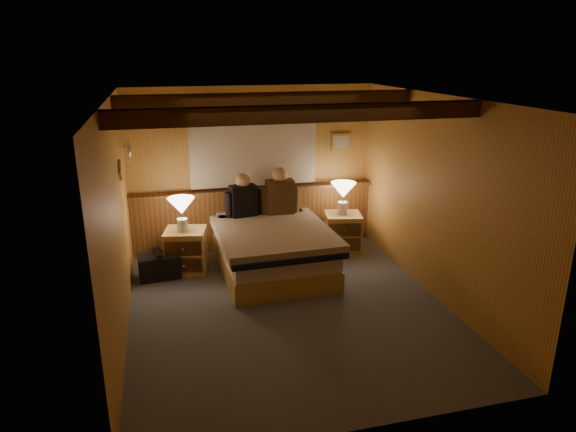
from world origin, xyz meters
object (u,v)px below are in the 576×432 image
object	(u,v)px
nightstand_right	(343,232)
lamp_right	(343,192)
nightstand_left	(186,251)
duffel_bag	(159,266)
bed	(273,249)
lamp_left	(181,208)
person_right	(280,194)
person_left	(243,199)

from	to	relation	value
nightstand_right	lamp_right	size ratio (longest dim) A/B	1.26
nightstand_left	duffel_bag	world-z (taller)	nightstand_left
bed	nightstand_left	xyz separation A→B (m)	(-1.12, 0.33, -0.04)
bed	lamp_left	bearing A→B (deg)	164.37
lamp_left	nightstand_right	bearing A→B (deg)	5.60
lamp_left	person_right	distance (m)	1.44
person_left	lamp_left	bearing A→B (deg)	-168.75
nightstand_left	lamp_left	world-z (taller)	lamp_left
duffel_bag	nightstand_left	bearing A→B (deg)	14.88
nightstand_left	nightstand_right	size ratio (longest dim) A/B	1.03
duffel_bag	person_left	bearing A→B (deg)	13.51
nightstand_left	person_right	distance (m)	1.53
lamp_left	lamp_right	bearing A→B (deg)	5.96
nightstand_left	nightstand_right	world-z (taller)	nightstand_left
person_right	person_left	bearing A→B (deg)	-177.50
nightstand_right	person_left	xyz separation A→B (m)	(-1.47, 0.09, 0.60)
person_right	lamp_left	bearing A→B (deg)	-164.99
nightstand_right	lamp_right	bearing A→B (deg)	132.57
person_left	duffel_bag	xyz separation A→B (m)	(-1.21, -0.41, -0.72)
lamp_left	duffel_bag	size ratio (longest dim) A/B	0.84
nightstand_right	bed	bearing A→B (deg)	-144.88
nightstand_left	person_right	size ratio (longest dim) A/B	0.89
nightstand_right	nightstand_left	bearing A→B (deg)	-163.62
nightstand_left	lamp_right	size ratio (longest dim) A/B	1.30
lamp_left	lamp_right	distance (m)	2.34
bed	duffel_bag	bearing A→B (deg)	170.94
bed	lamp_left	xyz separation A→B (m)	(-1.15, 0.28, 0.58)
nightstand_right	lamp_left	bearing A→B (deg)	-162.68
lamp_left	person_left	xyz separation A→B (m)	(0.87, 0.32, -0.02)
bed	duffel_bag	distance (m)	1.51
bed	person_left	distance (m)	0.87
bed	nightstand_left	bearing A→B (deg)	162.13
lamp_left	person_left	world-z (taller)	person_left
lamp_left	duffel_bag	xyz separation A→B (m)	(-0.34, -0.09, -0.74)
lamp_right	duffel_bag	size ratio (longest dim) A/B	0.86
nightstand_right	duffel_bag	world-z (taller)	nightstand_right
nightstand_left	person_right	bearing A→B (deg)	23.52
nightstand_left	nightstand_right	distance (m)	2.32
bed	lamp_left	world-z (taller)	lamp_left
lamp_left	person_left	bearing A→B (deg)	20.07
lamp_left	duffel_bag	distance (m)	0.82
bed	duffel_bag	world-z (taller)	bed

